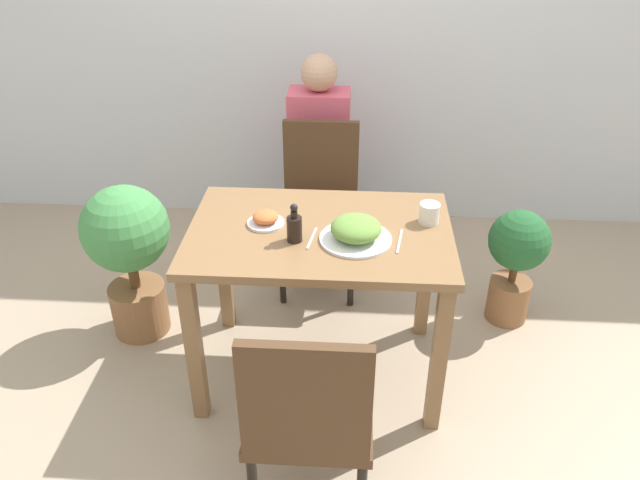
# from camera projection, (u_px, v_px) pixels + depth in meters

# --- Properties ---
(ground_plane) EXTENTS (16.00, 16.00, 0.00)m
(ground_plane) POSITION_uv_depth(u_px,v_px,m) (320.00, 368.00, 2.92)
(ground_plane) COLOR tan
(wall_back) EXTENTS (8.00, 0.05, 2.60)m
(wall_back) POSITION_uv_depth(u_px,v_px,m) (337.00, 11.00, 3.56)
(wall_back) COLOR silver
(wall_back) RESTS_ON ground_plane
(dining_table) EXTENTS (1.07, 0.71, 0.76)m
(dining_table) POSITION_uv_depth(u_px,v_px,m) (320.00, 255.00, 2.59)
(dining_table) COLOR olive
(dining_table) RESTS_ON ground_plane
(chair_near) EXTENTS (0.42, 0.42, 0.89)m
(chair_near) POSITION_uv_depth(u_px,v_px,m) (309.00, 414.00, 2.02)
(chair_near) COLOR #4C331E
(chair_near) RESTS_ON ground_plane
(chair_far) EXTENTS (0.42, 0.42, 0.89)m
(chair_far) POSITION_uv_depth(u_px,v_px,m) (320.00, 198.00, 3.32)
(chair_far) COLOR #4C331E
(chair_far) RESTS_ON ground_plane
(food_plate) EXTENTS (0.29, 0.29, 0.10)m
(food_plate) POSITION_uv_depth(u_px,v_px,m) (356.00, 231.00, 2.43)
(food_plate) COLOR white
(food_plate) RESTS_ON dining_table
(side_plate) EXTENTS (0.15, 0.15, 0.06)m
(side_plate) POSITION_uv_depth(u_px,v_px,m) (266.00, 219.00, 2.55)
(side_plate) COLOR white
(side_plate) RESTS_ON dining_table
(drink_cup) EXTENTS (0.08, 0.08, 0.09)m
(drink_cup) POSITION_uv_depth(u_px,v_px,m) (429.00, 213.00, 2.56)
(drink_cup) COLOR silver
(drink_cup) RESTS_ON dining_table
(sauce_bottle) EXTENTS (0.06, 0.06, 0.16)m
(sauce_bottle) POSITION_uv_depth(u_px,v_px,m) (294.00, 227.00, 2.42)
(sauce_bottle) COLOR black
(sauce_bottle) RESTS_ON dining_table
(fork_utensil) EXTENTS (0.03, 0.16, 0.00)m
(fork_utensil) POSITION_uv_depth(u_px,v_px,m) (312.00, 238.00, 2.47)
(fork_utensil) COLOR silver
(fork_utensil) RESTS_ON dining_table
(spoon_utensil) EXTENTS (0.04, 0.18, 0.00)m
(spoon_utensil) POSITION_uv_depth(u_px,v_px,m) (400.00, 241.00, 2.45)
(spoon_utensil) COLOR silver
(spoon_utensil) RESTS_ON dining_table
(potted_plant_left) EXTENTS (0.41, 0.41, 0.79)m
(potted_plant_left) POSITION_uv_depth(u_px,v_px,m) (129.00, 247.00, 2.92)
(potted_plant_left) COLOR brown
(potted_plant_left) RESTS_ON ground_plane
(potted_plant_right) EXTENTS (0.30, 0.30, 0.62)m
(potted_plant_right) POSITION_uv_depth(u_px,v_px,m) (516.00, 257.00, 3.06)
(potted_plant_right) COLOR brown
(potted_plant_right) RESTS_ON ground_plane
(person_figure) EXTENTS (0.34, 0.22, 1.17)m
(person_figure) POSITION_uv_depth(u_px,v_px,m) (319.00, 157.00, 3.58)
(person_figure) COLOR #2D3347
(person_figure) RESTS_ON ground_plane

